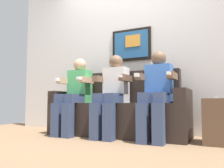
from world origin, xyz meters
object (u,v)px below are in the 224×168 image
person_on_left (75,92)px  person_in_middle (112,91)px  couch (118,113)px  side_table_right (223,121)px  spare_remote_on_table (216,97)px  person_on_right (157,90)px

person_on_left → person_in_middle: size_ratio=1.00×
couch → person_in_middle: size_ratio=1.73×
side_table_right → spare_remote_on_table: size_ratio=3.85×
person_on_left → side_table_right: size_ratio=2.22×
person_on_right → person_on_left: bearing=180.0°
couch → person_on_left: person_on_left is taller
person_in_middle → person_on_left: bearing=-180.0°
person_on_left → person_in_middle: 0.60m
person_on_left → side_table_right: (1.91, 0.06, -0.36)m
person_in_middle → spare_remote_on_table: person_in_middle is taller
couch → side_table_right: 1.32m
spare_remote_on_table → couch: bearing=171.9°
side_table_right → spare_remote_on_table: bearing=-126.7°
couch → person_on_right: 0.69m
person_on_right → spare_remote_on_table: person_on_right is taller
couch → side_table_right: couch is taller
side_table_right → person_on_left: bearing=-178.2°
person_on_left → spare_remote_on_table: (1.86, -0.01, -0.10)m
spare_remote_on_table → side_table_right: bearing=53.3°
person_on_left → spare_remote_on_table: 1.86m
person_on_right → side_table_right: 0.80m
side_table_right → spare_remote_on_table: spare_remote_on_table is taller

